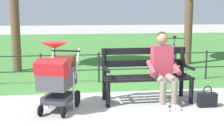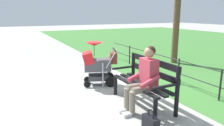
{
  "view_description": "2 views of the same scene",
  "coord_description": "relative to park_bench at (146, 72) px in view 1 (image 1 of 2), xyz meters",
  "views": [
    {
      "loc": [
        0.67,
        5.35,
        1.64
      ],
      "look_at": [
        -0.05,
        0.17,
        0.76
      ],
      "focal_mm": 50.09,
      "sensor_mm": 36.0,
      "label": 1
    },
    {
      "loc": [
        -4.33,
        2.4,
        1.87
      ],
      "look_at": [
        0.25,
        0.19,
        0.71
      ],
      "focal_mm": 35.12,
      "sensor_mm": 36.0,
      "label": 2
    }
  ],
  "objects": [
    {
      "name": "bicycle",
      "position": [
        -1.68,
        -3.29,
        -0.16
      ],
      "size": [
        0.61,
        1.6,
        0.89
      ],
      "color": "black",
      "rests_on": "ground"
    },
    {
      "name": "handbag",
      "position": [
        -0.95,
        0.54,
        -0.4
      ],
      "size": [
        0.32,
        0.14,
        0.37
      ],
      "color": "black",
      "rests_on": "ground"
    },
    {
      "name": "grass_lawn",
      "position": [
        0.72,
        -8.68,
        -0.52
      ],
      "size": [
        40.0,
        16.0,
        0.01
      ],
      "primitive_type": "cube",
      "color": "#3D7533",
      "rests_on": "ground"
    },
    {
      "name": "person_on_bench",
      "position": [
        -0.25,
        0.22,
        0.15
      ],
      "size": [
        0.54,
        0.74,
        1.28
      ],
      "color": "slate",
      "rests_on": "ground"
    },
    {
      "name": "park_bench",
      "position": [
        0.0,
        0.0,
        0.0
      ],
      "size": [
        1.61,
        0.62,
        0.96
      ],
      "color": "black",
      "rests_on": "ground"
    },
    {
      "name": "stroller",
      "position": [
        1.59,
        0.44,
        0.07
      ],
      "size": [
        0.75,
        0.99,
        1.15
      ],
      "color": "black",
      "rests_on": "ground"
    },
    {
      "name": "park_fence",
      "position": [
        0.44,
        -1.55,
        -0.1
      ],
      "size": [
        7.8,
        0.04,
        0.7
      ],
      "color": "black",
      "rests_on": "ground"
    },
    {
      "name": "ground_plane",
      "position": [
        0.72,
        0.12,
        -0.53
      ],
      "size": [
        60.0,
        60.0,
        0.0
      ],
      "primitive_type": "plane",
      "color": "#9E9B93"
    }
  ]
}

